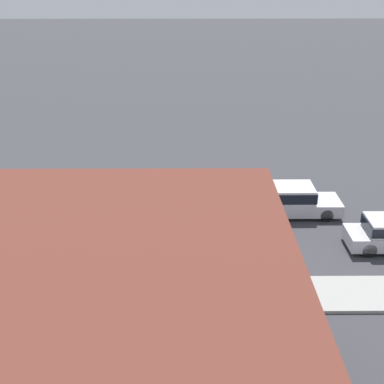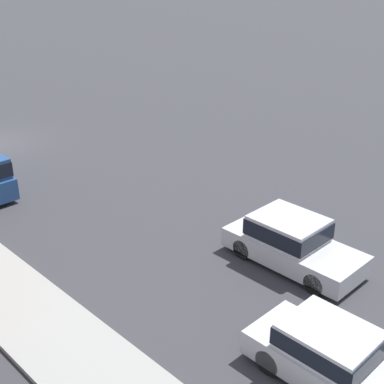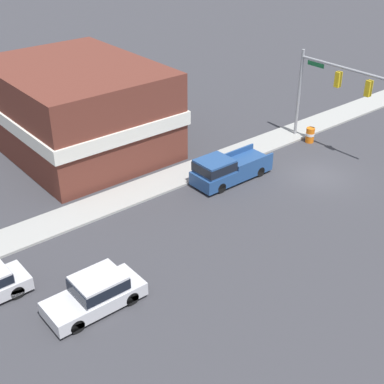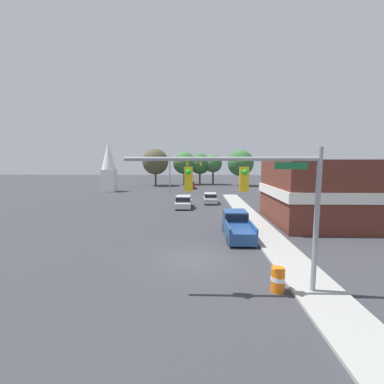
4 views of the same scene
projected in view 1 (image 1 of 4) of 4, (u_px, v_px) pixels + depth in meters
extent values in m
cylinder|color=black|center=(319.00, 201.00, 28.49)|extent=(0.22, 0.66, 0.66)
cylinder|color=black|center=(327.00, 215.00, 26.93)|extent=(0.22, 0.66, 0.66)
cylinder|color=black|center=(267.00, 201.00, 28.47)|extent=(0.22, 0.66, 0.66)
cylinder|color=black|center=(272.00, 215.00, 26.91)|extent=(0.22, 0.66, 0.66)
cube|color=silver|center=(296.00, 205.00, 27.63)|extent=(1.93, 4.45, 0.64)
cube|color=silver|center=(292.00, 193.00, 27.35)|extent=(1.78, 2.13, 0.75)
cube|color=black|center=(292.00, 193.00, 27.35)|extent=(1.80, 2.22, 0.52)
cylinder|color=black|center=(359.00, 233.00, 25.15)|extent=(0.22, 0.66, 0.66)
cylinder|color=black|center=(369.00, 250.00, 23.72)|extent=(0.22, 0.66, 0.66)
cylinder|color=black|center=(62.00, 248.00, 23.84)|extent=(0.22, 0.66, 0.66)
cylinder|color=black|center=(53.00, 269.00, 22.26)|extent=(0.22, 0.66, 0.66)
cube|color=navy|center=(17.00, 253.00, 22.93)|extent=(1.95, 5.50, 0.85)
cube|color=navy|center=(50.00, 236.00, 22.61)|extent=(1.85, 2.09, 0.80)
cube|color=black|center=(50.00, 236.00, 22.61)|extent=(1.87, 2.17, 0.56)
cube|color=brown|center=(94.00, 384.00, 12.57)|extent=(12.42, 9.61, 6.06)
cube|color=silver|center=(94.00, 383.00, 12.57)|extent=(12.72, 9.91, 0.90)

